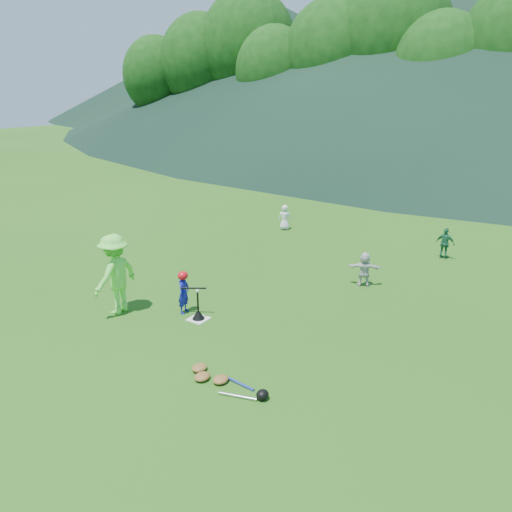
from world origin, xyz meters
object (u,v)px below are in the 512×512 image
at_px(home_plate, 199,319).
at_px(batter_child, 184,293).
at_px(batting_tee, 198,314).
at_px(equipment_pile, 220,380).
at_px(fielder_c, 445,243).
at_px(fielder_a, 285,217).
at_px(fielder_d, 364,269).
at_px(adult_coach, 115,274).

height_order(home_plate, batter_child, batter_child).
bearing_deg(batting_tee, equipment_pile, -41.84).
bearing_deg(fielder_c, equipment_pile, 83.45).
bearing_deg(fielder_a, batter_child, 72.70).
xyz_separation_m(fielder_a, fielder_d, (4.81, -3.82, 0.00)).
bearing_deg(batter_child, equipment_pile, -139.97).
relative_size(batter_child, fielder_c, 1.03).
bearing_deg(fielder_d, fielder_a, -61.95).
relative_size(fielder_c, batting_tee, 1.50).
bearing_deg(home_plate, batting_tee, 0.00).
height_order(adult_coach, fielder_c, adult_coach).
height_order(batter_child, batting_tee, batter_child).
height_order(batter_child, adult_coach, adult_coach).
xyz_separation_m(adult_coach, equipment_pile, (4.01, -1.11, -0.93)).
relative_size(batter_child, fielder_d, 1.07).
bearing_deg(batter_child, fielder_d, -49.28).
xyz_separation_m(fielder_a, equipment_pile, (4.41, -9.90, -0.42)).
bearing_deg(fielder_d, home_plate, 36.12).
relative_size(home_plate, equipment_pile, 0.25).
xyz_separation_m(batter_child, batting_tee, (0.55, -0.12, -0.40)).
xyz_separation_m(home_plate, fielder_d, (2.47, 4.22, 0.48)).
distance_m(fielder_a, fielder_d, 6.14).
relative_size(adult_coach, fielder_d, 2.02).
relative_size(adult_coach, fielder_a, 2.04).
distance_m(fielder_a, batting_tee, 8.38).
relative_size(fielder_c, fielder_d, 1.04).
bearing_deg(batter_child, fielder_c, -41.86).
bearing_deg(fielder_d, fielder_c, -132.71).
relative_size(fielder_a, fielder_d, 0.99).
relative_size(home_plate, fielder_d, 0.46).
bearing_deg(fielder_d, adult_coach, 25.04).
height_order(home_plate, adult_coach, adult_coach).
relative_size(batter_child, batting_tee, 1.54).
relative_size(home_plate, batting_tee, 0.66).
relative_size(fielder_a, fielder_c, 0.96).
distance_m(fielder_c, fielder_d, 3.88).
distance_m(fielder_c, batting_tee, 8.74).
xyz_separation_m(adult_coach, fielder_c, (5.67, 8.64, -0.49)).
bearing_deg(fielder_d, batting_tee, 36.12).
bearing_deg(adult_coach, equipment_pile, 70.25).
distance_m(home_plate, equipment_pile, 2.80).
bearing_deg(equipment_pile, fielder_c, 80.28).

